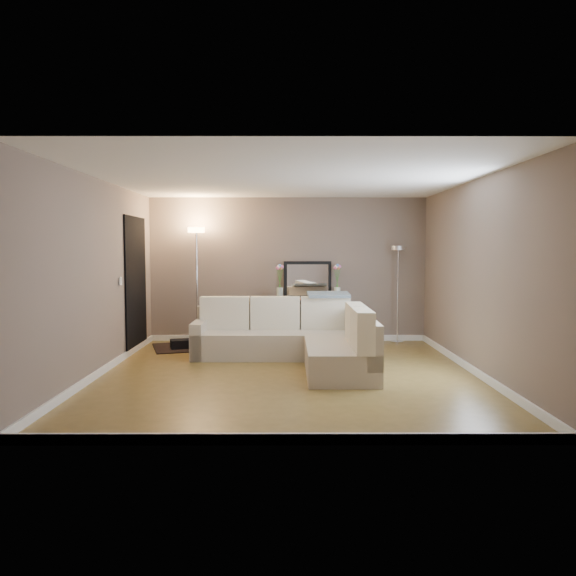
{
  "coord_description": "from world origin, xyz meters",
  "views": [
    {
      "loc": [
        -0.02,
        -7.43,
        1.68
      ],
      "look_at": [
        0.0,
        0.8,
        1.1
      ],
      "focal_mm": 35.0,
      "sensor_mm": 36.0,
      "label": 1
    }
  ],
  "objects_px": {
    "floor_lamp_lit": "(197,262)",
    "floor_lamp_unlit": "(398,274)",
    "console_table": "(304,319)",
    "sectional_sofa": "(300,339)"
  },
  "relations": [
    {
      "from": "floor_lamp_lit",
      "to": "floor_lamp_unlit",
      "type": "xyz_separation_m",
      "value": [
        3.57,
        0.05,
        -0.23
      ]
    },
    {
      "from": "floor_lamp_lit",
      "to": "floor_lamp_unlit",
      "type": "bearing_deg",
      "value": 0.86
    },
    {
      "from": "console_table",
      "to": "floor_lamp_unlit",
      "type": "xyz_separation_m",
      "value": [
        1.67,
        0.01,
        0.8
      ]
    },
    {
      "from": "console_table",
      "to": "floor_lamp_lit",
      "type": "distance_m",
      "value": 2.16
    },
    {
      "from": "console_table",
      "to": "floor_lamp_unlit",
      "type": "distance_m",
      "value": 1.85
    },
    {
      "from": "sectional_sofa",
      "to": "console_table",
      "type": "distance_m",
      "value": 1.68
    },
    {
      "from": "sectional_sofa",
      "to": "floor_lamp_lit",
      "type": "relative_size",
      "value": 1.27
    },
    {
      "from": "console_table",
      "to": "floor_lamp_lit",
      "type": "xyz_separation_m",
      "value": [
        -1.9,
        -0.04,
        1.03
      ]
    },
    {
      "from": "console_table",
      "to": "floor_lamp_lit",
      "type": "relative_size",
      "value": 0.6
    },
    {
      "from": "floor_lamp_unlit",
      "to": "console_table",
      "type": "bearing_deg",
      "value": -179.58
    }
  ]
}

